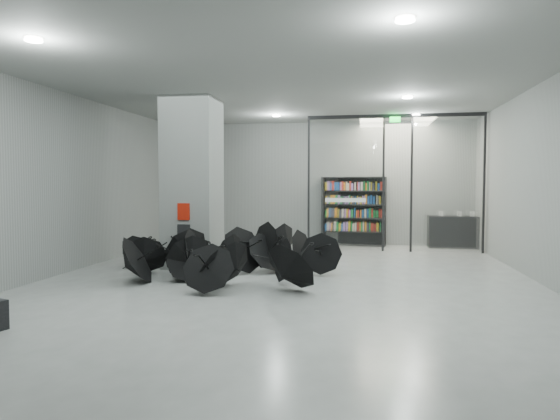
% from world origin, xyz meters
% --- Properties ---
extents(room, '(14.00, 14.02, 4.01)m').
position_xyz_m(room, '(0.00, 0.00, 2.84)').
color(room, gray).
rests_on(room, ground).
extents(column, '(1.20, 1.20, 4.00)m').
position_xyz_m(column, '(-2.50, 2.00, 2.00)').
color(column, slate).
rests_on(column, ground).
extents(fire_cabinet, '(0.28, 0.04, 0.38)m').
position_xyz_m(fire_cabinet, '(-2.50, 1.38, 1.35)').
color(fire_cabinet, '#A50A07').
rests_on(fire_cabinet, column).
extents(info_panel, '(0.30, 0.03, 0.42)m').
position_xyz_m(info_panel, '(-2.50, 1.38, 0.85)').
color(info_panel, black).
rests_on(info_panel, column).
extents(exit_sign, '(0.30, 0.06, 0.15)m').
position_xyz_m(exit_sign, '(2.40, 5.30, 3.82)').
color(exit_sign, '#0CE533').
rests_on(exit_sign, room).
extents(glass_partition, '(5.06, 0.08, 4.00)m').
position_xyz_m(glass_partition, '(2.39, 5.50, 2.18)').
color(glass_partition, silver).
rests_on(glass_partition, ground).
extents(bookshelf, '(2.05, 0.74, 2.21)m').
position_xyz_m(bookshelf, '(1.23, 6.75, 1.10)').
color(bookshelf, black).
rests_on(bookshelf, ground).
extents(shop_counter, '(1.66, 0.70, 0.98)m').
position_xyz_m(shop_counter, '(4.35, 6.70, 0.49)').
color(shop_counter, black).
rests_on(shop_counter, ground).
extents(umbrella_cluster, '(5.53, 4.21, 1.27)m').
position_xyz_m(umbrella_cluster, '(-1.29, 0.75, 0.31)').
color(umbrella_cluster, black).
rests_on(umbrella_cluster, ground).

